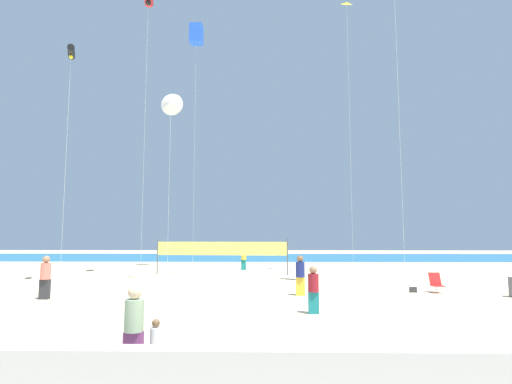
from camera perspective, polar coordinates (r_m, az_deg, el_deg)
name	(u,v)px	position (r m, az deg, el deg)	size (l,w,h in m)	color
ground_plane	(233,304)	(16.24, -3.20, -15.12)	(120.00, 120.00, 0.00)	beige
ocean_band	(256,257)	(51.84, -0.06, -8.93)	(120.00, 20.00, 0.01)	#1E6B99
boardwalk_ledge	(188,372)	(7.29, -9.32, -23.29)	(28.00, 0.44, 0.76)	#A8A8AD
mother_figure	(134,325)	(8.65, -16.45, -17.11)	(0.37, 0.37, 1.61)	#7A3872
toddler_figure	(155,343)	(8.69, -13.66, -19.47)	(0.22, 0.22, 0.95)	olive
beachgoer_maroon_shirt	(313,288)	(14.24, 7.89, -12.95)	(0.36, 0.36, 1.56)	#19727A
beachgoer_navy_shirt	(300,274)	(18.43, 6.10, -11.14)	(0.39, 0.39, 1.72)	gold
beachgoer_coral_shirt	(45,276)	(19.28, -26.97, -10.24)	(0.40, 0.40, 1.75)	#2D2D33
beachgoer_mustard_shirt	(244,258)	(31.91, -1.71, -9.06)	(0.39, 0.39, 1.70)	#19727A
folding_beach_chair	(436,282)	(20.96, 23.53, -11.31)	(0.52, 0.65, 0.89)	red
volleyball_net	(221,250)	(28.25, -4.80, -7.92)	(8.94, 0.99, 2.40)	#4C4C51
beach_handbag	(413,290)	(20.68, 20.79, -12.44)	(0.31, 0.15, 0.25)	#2D2D33
kite_white_delta	(171,104)	(25.28, -11.62, 11.83)	(1.33, 0.51, 10.94)	silver
kite_yellow_diamond	(347,8)	(33.13, 12.41, 23.47)	(0.71, 0.70, 19.43)	silver
kite_black_tube	(71,53)	(26.58, -24.07, 17.02)	(0.88, 1.37, 13.02)	silver
kite_blue_box	(196,35)	(36.79, -8.21, 20.64)	(1.06, 1.06, 19.88)	silver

